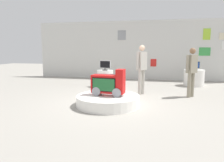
{
  "coord_description": "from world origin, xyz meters",
  "views": [
    {
      "loc": [
        1.4,
        -6.18,
        1.64
      ],
      "look_at": [
        0.01,
        -0.01,
        0.67
      ],
      "focal_mm": 33.94,
      "sensor_mm": 36.0,
      "label": 1
    }
  ],
  "objects_px": {
    "tv_on_center_rear": "(195,65)",
    "shopper_browsing_near_truck": "(192,69)",
    "display_pedestal_left_rear": "(105,78)",
    "display_pedestal_center_rear": "(194,78)",
    "shopper_browsing_rear": "(142,66)",
    "tv_on_left_rear": "(105,65)",
    "main_display_pedestal": "(108,100)",
    "novelty_firetruck_tv": "(109,85)"
  },
  "relations": [
    {
      "from": "display_pedestal_center_rear",
      "to": "tv_on_center_rear",
      "type": "distance_m",
      "value": 0.55
    },
    {
      "from": "novelty_firetruck_tv",
      "to": "tv_on_left_rear",
      "type": "height_order",
      "value": "tv_on_left_rear"
    },
    {
      "from": "tv_on_left_rear",
      "to": "shopper_browsing_rear",
      "type": "xyz_separation_m",
      "value": [
        1.67,
        -1.23,
        0.09
      ]
    },
    {
      "from": "display_pedestal_left_rear",
      "to": "tv_on_left_rear",
      "type": "distance_m",
      "value": 0.58
    },
    {
      "from": "novelty_firetruck_tv",
      "to": "shopper_browsing_near_truck",
      "type": "xyz_separation_m",
      "value": [
        2.48,
        1.71,
        0.37
      ]
    },
    {
      "from": "display_pedestal_center_rear",
      "to": "shopper_browsing_near_truck",
      "type": "distance_m",
      "value": 2.53
    },
    {
      "from": "tv_on_left_rear",
      "to": "main_display_pedestal",
      "type": "bearing_deg",
      "value": -73.86
    },
    {
      "from": "main_display_pedestal",
      "to": "tv_on_left_rear",
      "type": "relative_size",
      "value": 3.59
    },
    {
      "from": "main_display_pedestal",
      "to": "novelty_firetruck_tv",
      "type": "relative_size",
      "value": 1.88
    },
    {
      "from": "display_pedestal_left_rear",
      "to": "novelty_firetruck_tv",
      "type": "bearing_deg",
      "value": -73.61
    },
    {
      "from": "shopper_browsing_near_truck",
      "to": "novelty_firetruck_tv",
      "type": "bearing_deg",
      "value": -145.37
    },
    {
      "from": "main_display_pedestal",
      "to": "shopper_browsing_near_truck",
      "type": "distance_m",
      "value": 3.13
    },
    {
      "from": "novelty_firetruck_tv",
      "to": "tv_on_center_rear",
      "type": "height_order",
      "value": "tv_on_center_rear"
    },
    {
      "from": "main_display_pedestal",
      "to": "tv_on_left_rear",
      "type": "height_order",
      "value": "tv_on_left_rear"
    },
    {
      "from": "display_pedestal_left_rear",
      "to": "tv_on_left_rear",
      "type": "xyz_separation_m",
      "value": [
        0.0,
        -0.0,
        0.58
      ]
    },
    {
      "from": "tv_on_left_rear",
      "to": "shopper_browsing_rear",
      "type": "relative_size",
      "value": 0.29
    },
    {
      "from": "main_display_pedestal",
      "to": "novelty_firetruck_tv",
      "type": "bearing_deg",
      "value": -25.76
    },
    {
      "from": "display_pedestal_center_rear",
      "to": "tv_on_center_rear",
      "type": "height_order",
      "value": "tv_on_center_rear"
    },
    {
      "from": "novelty_firetruck_tv",
      "to": "display_pedestal_left_rear",
      "type": "xyz_separation_m",
      "value": [
        -0.88,
        3.0,
        -0.25
      ]
    },
    {
      "from": "display_pedestal_center_rear",
      "to": "shopper_browsing_rear",
      "type": "distance_m",
      "value": 3.25
    },
    {
      "from": "shopper_browsing_rear",
      "to": "novelty_firetruck_tv",
      "type": "bearing_deg",
      "value": -114.13
    },
    {
      "from": "tv_on_center_rear",
      "to": "shopper_browsing_near_truck",
      "type": "relative_size",
      "value": 0.24
    },
    {
      "from": "display_pedestal_left_rear",
      "to": "shopper_browsing_near_truck",
      "type": "bearing_deg",
      "value": -21.02
    },
    {
      "from": "novelty_firetruck_tv",
      "to": "display_pedestal_center_rear",
      "type": "relative_size",
      "value": 1.12
    },
    {
      "from": "display_pedestal_center_rear",
      "to": "shopper_browsing_rear",
      "type": "height_order",
      "value": "shopper_browsing_rear"
    },
    {
      "from": "tv_on_left_rear",
      "to": "shopper_browsing_near_truck",
      "type": "height_order",
      "value": "shopper_browsing_near_truck"
    },
    {
      "from": "tv_on_center_rear",
      "to": "shopper_browsing_rear",
      "type": "height_order",
      "value": "shopper_browsing_rear"
    },
    {
      "from": "tv_on_left_rear",
      "to": "shopper_browsing_near_truck",
      "type": "distance_m",
      "value": 3.59
    },
    {
      "from": "tv_on_center_rear",
      "to": "shopper_browsing_near_truck",
      "type": "height_order",
      "value": "shopper_browsing_near_truck"
    },
    {
      "from": "display_pedestal_left_rear",
      "to": "shopper_browsing_rear",
      "type": "height_order",
      "value": "shopper_browsing_rear"
    },
    {
      "from": "tv_on_center_rear",
      "to": "shopper_browsing_rear",
      "type": "relative_size",
      "value": 0.23
    },
    {
      "from": "tv_on_center_rear",
      "to": "shopper_browsing_near_truck",
      "type": "distance_m",
      "value": 2.45
    },
    {
      "from": "main_display_pedestal",
      "to": "shopper_browsing_rear",
      "type": "xyz_separation_m",
      "value": [
        0.81,
        1.76,
        0.89
      ]
    },
    {
      "from": "shopper_browsing_rear",
      "to": "tv_on_center_rear",
      "type": "bearing_deg",
      "value": 47.59
    },
    {
      "from": "shopper_browsing_near_truck",
      "to": "display_pedestal_left_rear",
      "type": "bearing_deg",
      "value": 158.98
    },
    {
      "from": "display_pedestal_left_rear",
      "to": "tv_on_center_rear",
      "type": "distance_m",
      "value": 4.01
    },
    {
      "from": "main_display_pedestal",
      "to": "display_pedestal_left_rear",
      "type": "xyz_separation_m",
      "value": [
        -0.87,
        2.99,
        0.21
      ]
    },
    {
      "from": "display_pedestal_left_rear",
      "to": "display_pedestal_center_rear",
      "type": "xyz_separation_m",
      "value": [
        3.81,
        1.12,
        0.0
      ]
    },
    {
      "from": "main_display_pedestal",
      "to": "tv_on_left_rear",
      "type": "bearing_deg",
      "value": 106.14
    },
    {
      "from": "shopper_browsing_near_truck",
      "to": "shopper_browsing_rear",
      "type": "distance_m",
      "value": 1.69
    },
    {
      "from": "tv_on_left_rear",
      "to": "shopper_browsing_near_truck",
      "type": "relative_size",
      "value": 0.31
    },
    {
      "from": "tv_on_center_rear",
      "to": "shopper_browsing_rear",
      "type": "distance_m",
      "value": 3.18
    }
  ]
}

